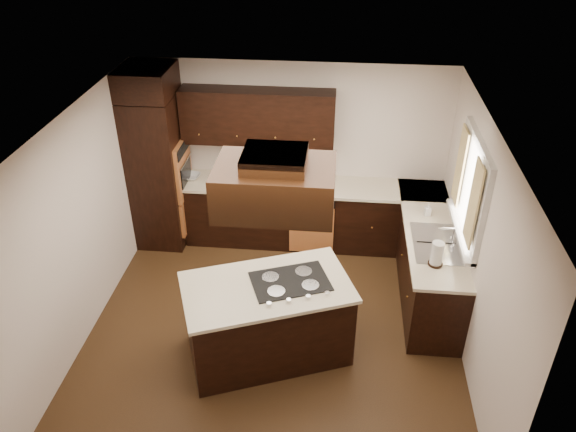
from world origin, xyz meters
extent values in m
cube|color=#4E331A|center=(0.00, 0.00, -0.01)|extent=(4.20, 4.20, 0.02)
cube|color=silver|center=(0.00, 0.00, 2.51)|extent=(4.20, 4.20, 0.02)
cube|color=beige|center=(0.00, 2.11, 1.25)|extent=(4.20, 0.02, 2.50)
cube|color=beige|center=(0.00, -2.11, 1.25)|extent=(4.20, 0.02, 2.50)
cube|color=beige|center=(-2.11, 0.00, 1.25)|extent=(0.02, 4.20, 2.50)
cube|color=beige|center=(2.11, 0.00, 1.25)|extent=(0.02, 4.20, 2.50)
cube|color=black|center=(-1.78, 1.71, 1.06)|extent=(0.65, 0.75, 2.12)
cube|color=#C3703A|center=(-1.43, 1.71, 1.12)|extent=(0.05, 0.62, 0.78)
cube|color=black|center=(0.03, 1.80, 0.44)|extent=(2.93, 0.60, 0.88)
cube|color=black|center=(1.80, 0.90, 0.44)|extent=(0.60, 2.40, 0.88)
cube|color=beige|center=(0.03, 1.79, 0.90)|extent=(2.93, 0.63, 0.04)
cube|color=beige|center=(1.79, 0.90, 0.90)|extent=(0.63, 2.40, 0.04)
cube|color=black|center=(-0.43, 1.93, 1.81)|extent=(2.00, 0.34, 0.72)
cube|color=#C3703A|center=(0.33, 1.50, 0.40)|extent=(0.60, 0.05, 0.72)
cube|color=silver|center=(2.07, 0.55, 1.65)|extent=(0.06, 1.32, 1.12)
cube|color=white|center=(2.10, 0.55, 1.65)|extent=(0.00, 1.20, 1.00)
cube|color=#FFF7C0|center=(2.01, 0.13, 1.70)|extent=(0.02, 0.34, 0.90)
cube|color=#FFF7C0|center=(2.01, 0.97, 1.70)|extent=(0.02, 0.34, 0.90)
cube|color=silver|center=(1.80, 0.55, 0.92)|extent=(0.52, 0.84, 0.01)
cube|color=black|center=(-0.02, -0.40, 0.44)|extent=(1.87, 1.44, 0.88)
cube|color=beige|center=(-0.02, -0.40, 0.90)|extent=(1.95, 1.52, 0.04)
cube|color=black|center=(0.21, -0.31, 0.93)|extent=(0.92, 0.77, 0.01)
cube|color=black|center=(0.10, -0.55, 2.16)|extent=(1.05, 0.72, 0.42)
cube|color=black|center=(0.10, -0.55, 2.44)|extent=(0.55, 0.50, 0.13)
cylinder|color=silver|center=(-0.79, 1.72, 0.97)|extent=(0.15, 0.15, 0.10)
cone|color=silver|center=(-0.79, 1.72, 1.15)|extent=(0.13, 0.13, 0.26)
cube|color=black|center=(-0.65, 1.74, 1.09)|extent=(0.40, 0.11, 0.33)
imported|color=silver|center=(-1.36, 1.80, 0.95)|extent=(0.28, 0.28, 0.06)
imported|color=silver|center=(1.76, 1.16, 1.00)|extent=(0.08, 0.09, 0.17)
cylinder|color=silver|center=(1.74, 0.13, 1.06)|extent=(0.15, 0.15, 0.28)
camera|label=1|loc=(0.65, -4.85, 4.55)|focal=35.00mm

